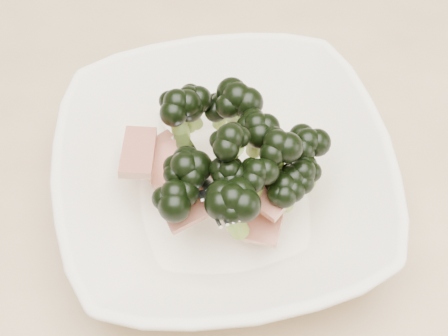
{
  "coord_description": "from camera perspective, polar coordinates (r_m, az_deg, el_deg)",
  "views": [
    {
      "loc": [
        -0.01,
        -0.26,
        1.22
      ],
      "look_at": [
        -0.01,
        0.01,
        0.8
      ],
      "focal_mm": 50.0,
      "sensor_mm": 36.0,
      "label": 1
    }
  ],
  "objects": [
    {
      "name": "broccoli_dish",
      "position": [
        0.51,
        0.05,
        -0.69
      ],
      "size": [
        0.31,
        0.31,
        0.12
      ],
      "color": "white",
      "rests_on": "dining_table"
    },
    {
      "name": "dining_table",
      "position": [
        0.62,
        0.82,
        -8.16
      ],
      "size": [
        1.2,
        0.8,
        0.75
      ],
      "color": "tan",
      "rests_on": "ground"
    }
  ]
}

